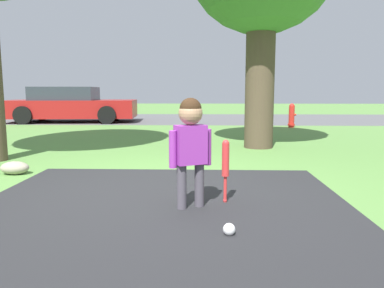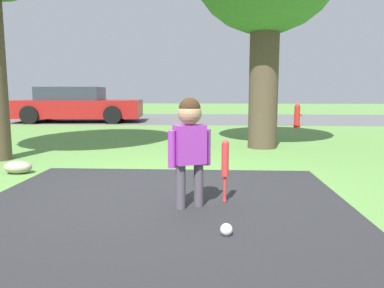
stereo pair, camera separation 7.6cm
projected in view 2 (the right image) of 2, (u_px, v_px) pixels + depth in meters
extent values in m
plane|color=#5B8C42|center=(150.00, 188.00, 4.29)|extent=(60.00, 60.00, 0.00)
cube|color=#59595B|center=(195.00, 119.00, 15.14)|extent=(40.00, 6.00, 0.01)
cylinder|color=#4C4751|center=(181.00, 187.00, 3.49)|extent=(0.09, 0.09, 0.42)
cylinder|color=#4C4751|center=(199.00, 185.00, 3.56)|extent=(0.09, 0.09, 0.42)
cube|color=purple|center=(190.00, 145.00, 3.47)|extent=(0.32, 0.26, 0.36)
cylinder|color=purple|center=(172.00, 149.00, 3.41)|extent=(0.07, 0.07, 0.34)
cylinder|color=purple|center=(207.00, 147.00, 3.54)|extent=(0.07, 0.07, 0.34)
sphere|color=tan|center=(190.00, 113.00, 3.43)|extent=(0.22, 0.22, 0.22)
sphere|color=#382314|center=(190.00, 109.00, 3.42)|extent=(0.20, 0.20, 0.20)
sphere|color=red|center=(225.00, 201.00, 3.71)|extent=(0.04, 0.04, 0.04)
cylinder|color=red|center=(225.00, 189.00, 3.70)|extent=(0.03, 0.03, 0.27)
cylinder|color=red|center=(225.00, 160.00, 3.65)|extent=(0.07, 0.07, 0.33)
sphere|color=red|center=(225.00, 143.00, 3.63)|extent=(0.07, 0.07, 0.07)
sphere|color=white|center=(226.00, 230.00, 2.86)|extent=(0.10, 0.10, 0.10)
cylinder|color=red|center=(297.00, 117.00, 11.40)|extent=(0.17, 0.17, 0.65)
sphere|color=red|center=(297.00, 106.00, 11.36)|extent=(0.16, 0.16, 0.16)
cylinder|color=red|center=(297.00, 125.00, 11.44)|extent=(0.22, 0.22, 0.05)
cylinder|color=red|center=(300.00, 115.00, 11.39)|extent=(0.08, 0.06, 0.06)
cube|color=maroon|center=(78.00, 109.00, 13.53)|extent=(4.63, 2.25, 0.62)
cube|color=#2D333D|center=(71.00, 93.00, 13.45)|extent=(2.29, 1.82, 0.46)
cylinder|color=black|center=(121.00, 112.00, 14.54)|extent=(0.63, 0.23, 0.61)
cylinder|color=black|center=(112.00, 115.00, 12.67)|extent=(0.63, 0.23, 0.61)
cylinder|color=black|center=(49.00, 112.00, 14.44)|extent=(0.63, 0.23, 0.61)
cylinder|color=black|center=(29.00, 115.00, 12.58)|extent=(0.63, 0.23, 0.61)
cylinder|color=#4C3D2D|center=(264.00, 75.00, 7.15)|extent=(0.56, 0.56, 2.83)
ellipsoid|color=#9E937F|center=(18.00, 167.00, 5.02)|extent=(0.37, 0.26, 0.17)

